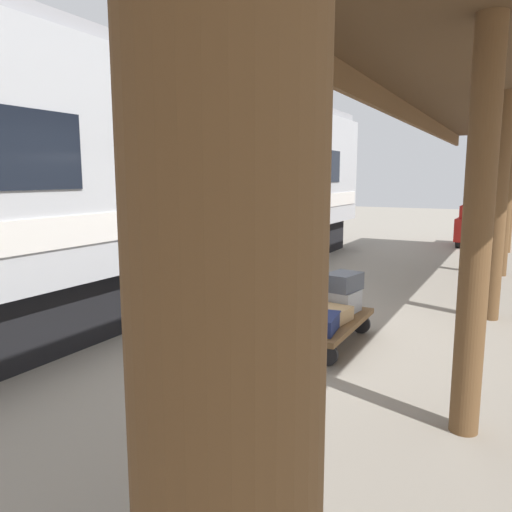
{
  "coord_description": "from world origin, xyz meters",
  "views": [
    {
      "loc": [
        -2.3,
        6.3,
        2.17
      ],
      "look_at": [
        0.7,
        0.68,
        1.15
      ],
      "focal_mm": 34.76,
      "sensor_mm": 36.0,
      "label": 1
    }
  ],
  "objects_px": {
    "suitcase_burgundy_valise": "(286,303)",
    "suitcase_cream_canvas": "(269,300)",
    "porter_by_door": "(220,258)",
    "suitcase_maroon_trunk": "(299,300)",
    "suitcase_black_hardshell": "(270,316)",
    "train_car": "(115,183)",
    "luggage_cart": "(306,320)",
    "suitcase_olive_duffel": "(286,285)",
    "suitcase_slate_roller": "(343,282)",
    "porter_in_overalls": "(248,267)",
    "suitcase_gray_aluminum": "(340,301)",
    "suitcase_navy_fabric": "(315,322)",
    "suitcase_red_plastic": "(299,289)",
    "baggage_tug": "(476,227)",
    "suitcase_tan_vintage": "(328,313)"
  },
  "relations": [
    {
      "from": "suitcase_maroon_trunk",
      "to": "porter_in_overalls",
      "type": "relative_size",
      "value": 0.37
    },
    {
      "from": "suitcase_maroon_trunk",
      "to": "suitcase_slate_roller",
      "type": "distance_m",
      "value": 0.71
    },
    {
      "from": "suitcase_maroon_trunk",
      "to": "luggage_cart",
      "type": "bearing_deg",
      "value": 122.94
    },
    {
      "from": "luggage_cart",
      "to": "suitcase_olive_duffel",
      "type": "distance_m",
      "value": 0.54
    },
    {
      "from": "train_car",
      "to": "suitcase_black_hardshell",
      "type": "height_order",
      "value": "train_car"
    },
    {
      "from": "suitcase_maroon_trunk",
      "to": "suitcase_navy_fabric",
      "type": "bearing_deg",
      "value": 122.94
    },
    {
      "from": "train_car",
      "to": "suitcase_cream_canvas",
      "type": "relative_size",
      "value": 42.5
    },
    {
      "from": "suitcase_cream_canvas",
      "to": "suitcase_olive_duffel",
      "type": "bearing_deg",
      "value": -93.33
    },
    {
      "from": "suitcase_navy_fabric",
      "to": "suitcase_burgundy_valise",
      "type": "bearing_deg",
      "value": -37.66
    },
    {
      "from": "luggage_cart",
      "to": "suitcase_slate_roller",
      "type": "xyz_separation_m",
      "value": [
        -0.32,
        -0.5,
        0.46
      ]
    },
    {
      "from": "suitcase_slate_roller",
      "to": "train_car",
      "type": "bearing_deg",
      "value": 1.76
    },
    {
      "from": "train_car",
      "to": "suitcase_black_hardshell",
      "type": "xyz_separation_m",
      "value": [
        -3.34,
        0.85,
        -1.64
      ]
    },
    {
      "from": "train_car",
      "to": "porter_in_overalls",
      "type": "height_order",
      "value": "train_car"
    },
    {
      "from": "suitcase_olive_duffel",
      "to": "suitcase_slate_roller",
      "type": "bearing_deg",
      "value": -138.96
    },
    {
      "from": "suitcase_tan_vintage",
      "to": "suitcase_red_plastic",
      "type": "xyz_separation_m",
      "value": [
        0.62,
        -0.46,
        0.16
      ]
    },
    {
      "from": "suitcase_black_hardshell",
      "to": "train_car",
      "type": "bearing_deg",
      "value": -14.29
    },
    {
      "from": "porter_in_overalls",
      "to": "suitcase_burgundy_valise",
      "type": "bearing_deg",
      "value": 174.89
    },
    {
      "from": "porter_in_overalls",
      "to": "suitcase_red_plastic",
      "type": "bearing_deg",
      "value": -145.57
    },
    {
      "from": "suitcase_burgundy_valise",
      "to": "suitcase_red_plastic",
      "type": "distance_m",
      "value": 0.47
    },
    {
      "from": "porter_by_door",
      "to": "luggage_cart",
      "type": "bearing_deg",
      "value": 162.4
    },
    {
      "from": "train_car",
      "to": "suitcase_cream_canvas",
      "type": "height_order",
      "value": "train_car"
    },
    {
      "from": "suitcase_cream_canvas",
      "to": "porter_in_overalls",
      "type": "xyz_separation_m",
      "value": [
        0.59,
        -0.54,
        0.29
      ]
    },
    {
      "from": "suitcase_olive_duffel",
      "to": "porter_by_door",
      "type": "xyz_separation_m",
      "value": [
        1.4,
        -0.57,
        0.19
      ]
    },
    {
      "from": "suitcase_slate_roller",
      "to": "luggage_cart",
      "type": "bearing_deg",
      "value": 57.25
    },
    {
      "from": "suitcase_cream_canvas",
      "to": "suitcase_red_plastic",
      "type": "distance_m",
      "value": 0.94
    },
    {
      "from": "suitcase_burgundy_valise",
      "to": "suitcase_cream_canvas",
      "type": "relative_size",
      "value": 1.22
    },
    {
      "from": "suitcase_cream_canvas",
      "to": "suitcase_tan_vintage",
      "type": "bearing_deg",
      "value": -142.19
    },
    {
      "from": "suitcase_black_hardshell",
      "to": "suitcase_red_plastic",
      "type": "bearing_deg",
      "value": -89.3
    },
    {
      "from": "suitcase_red_plastic",
      "to": "luggage_cart",
      "type": "bearing_deg",
      "value": 124.41
    },
    {
      "from": "train_car",
      "to": "suitcase_slate_roller",
      "type": "bearing_deg",
      "value": -178.24
    },
    {
      "from": "luggage_cart",
      "to": "suitcase_slate_roller",
      "type": "distance_m",
      "value": 0.76
    },
    {
      "from": "suitcase_gray_aluminum",
      "to": "porter_in_overalls",
      "type": "bearing_deg",
      "value": 18.91
    },
    {
      "from": "suitcase_tan_vintage",
      "to": "suitcase_maroon_trunk",
      "type": "height_order",
      "value": "suitcase_maroon_trunk"
    },
    {
      "from": "porter_by_door",
      "to": "suitcase_burgundy_valise",
      "type": "bearing_deg",
      "value": 158.85
    },
    {
      "from": "suitcase_red_plastic",
      "to": "porter_in_overalls",
      "type": "xyz_separation_m",
      "value": [
        0.59,
        0.41,
        0.34
      ]
    },
    {
      "from": "suitcase_navy_fabric",
      "to": "suitcase_tan_vintage",
      "type": "relative_size",
      "value": 1.11
    },
    {
      "from": "porter_in_overalls",
      "to": "porter_by_door",
      "type": "relative_size",
      "value": 1.0
    },
    {
      "from": "suitcase_burgundy_valise",
      "to": "baggage_tug",
      "type": "xyz_separation_m",
      "value": [
        -1.51,
        -10.92,
        0.14
      ]
    },
    {
      "from": "train_car",
      "to": "suitcase_gray_aluminum",
      "type": "height_order",
      "value": "train_car"
    },
    {
      "from": "train_car",
      "to": "suitcase_burgundy_valise",
      "type": "distance_m",
      "value": 3.72
    },
    {
      "from": "suitcase_slate_roller",
      "to": "suitcase_tan_vintage",
      "type": "bearing_deg",
      "value": 87.69
    },
    {
      "from": "suitcase_tan_vintage",
      "to": "baggage_tug",
      "type": "relative_size",
      "value": 0.3
    },
    {
      "from": "train_car",
      "to": "porter_by_door",
      "type": "bearing_deg",
      "value": -175.51
    },
    {
      "from": "porter_in_overalls",
      "to": "baggage_tug",
      "type": "height_order",
      "value": "porter_in_overalls"
    },
    {
      "from": "luggage_cart",
      "to": "suitcase_navy_fabric",
      "type": "relative_size",
      "value": 3.01
    },
    {
      "from": "suitcase_gray_aluminum",
      "to": "suitcase_tan_vintage",
      "type": "relative_size",
      "value": 0.9
    },
    {
      "from": "suitcase_maroon_trunk",
      "to": "porter_in_overalls",
      "type": "height_order",
      "value": "porter_in_overalls"
    },
    {
      "from": "suitcase_black_hardshell",
      "to": "suitcase_red_plastic",
      "type": "xyz_separation_m",
      "value": [
        0.01,
        -0.93,
        0.17
      ]
    },
    {
      "from": "porter_by_door",
      "to": "suitcase_maroon_trunk",
      "type": "bearing_deg",
      "value": 177.25
    },
    {
      "from": "suitcase_tan_vintage",
      "to": "suitcase_maroon_trunk",
      "type": "bearing_deg",
      "value": -37.66
    }
  ]
}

